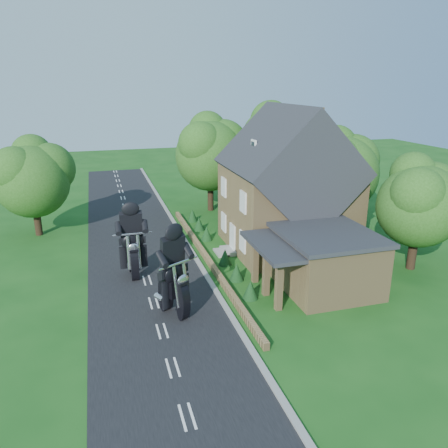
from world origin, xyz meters
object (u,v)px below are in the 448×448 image
object	(u,v)px
motorcycle_follow	(134,265)
motorcycle_lead	(174,302)
house	(287,190)
annex	(323,259)
garden_wall	(207,258)

from	to	relation	value
motorcycle_follow	motorcycle_lead	bearing A→B (deg)	105.97
house	motorcycle_follow	bearing A→B (deg)	-169.24
annex	motorcycle_follow	bearing A→B (deg)	156.07
garden_wall	motorcycle_lead	size ratio (longest dim) A/B	13.50
motorcycle_follow	garden_wall	bearing A→B (deg)	-167.23
house	annex	bearing A→B (deg)	-95.24
garden_wall	house	world-z (taller)	house
house	annex	size ratio (longest dim) A/B	1.45
house	motorcycle_follow	world-z (taller)	house
garden_wall	motorcycle_lead	world-z (taller)	motorcycle_lead
house	motorcycle_follow	xyz separation A→B (m)	(-11.16, -2.12, -3.61)
garden_wall	annex	size ratio (longest dim) A/B	3.12
annex	motorcycle_lead	world-z (taller)	annex
motorcycle_lead	motorcycle_follow	world-z (taller)	motorcycle_lead
garden_wall	house	size ratio (longest dim) A/B	2.15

